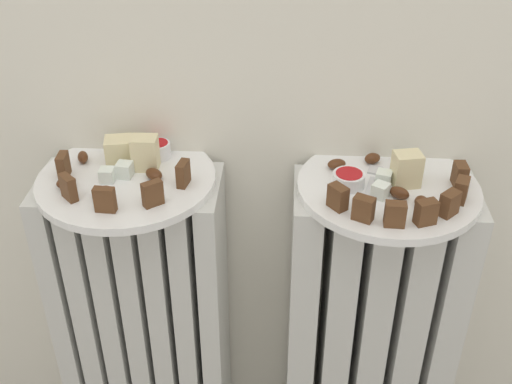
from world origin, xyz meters
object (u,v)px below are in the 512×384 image
(plate_right, at_px, (388,188))
(fork, at_px, (372,181))
(radiator_left, at_px, (148,339))
(plate_left, at_px, (127,180))
(jam_bowl_right, at_px, (349,179))
(radiator_right, at_px, (366,349))
(jam_bowl_left, at_px, (158,149))

(plate_right, relative_size, fork, 2.57)
(fork, bearing_deg, radiator_left, -179.02)
(radiator_left, relative_size, plate_left, 2.43)
(jam_bowl_right, xyz_separation_m, fork, (0.03, 0.01, -0.01))
(radiator_right, xyz_separation_m, plate_right, (-0.00, 0.00, 0.33))
(radiator_left, bearing_deg, fork, 0.98)
(jam_bowl_right, bearing_deg, plate_right, 6.22)
(radiator_right, relative_size, jam_bowl_right, 13.79)
(jam_bowl_left, bearing_deg, plate_left, -121.73)
(radiator_right, height_order, jam_bowl_right, jam_bowl_right)
(radiator_right, xyz_separation_m, jam_bowl_left, (-0.34, 0.06, 0.35))
(plate_left, bearing_deg, jam_bowl_left, 58.27)
(radiator_right, relative_size, fork, 6.24)
(jam_bowl_left, distance_m, fork, 0.32)
(radiator_right, bearing_deg, plate_left, 180.00)
(radiator_left, relative_size, fork, 6.24)
(radiator_left, height_order, jam_bowl_right, jam_bowl_right)
(plate_left, relative_size, jam_bowl_right, 5.68)
(radiator_right, distance_m, fork, 0.33)
(radiator_right, relative_size, plate_left, 2.43)
(fork, bearing_deg, plate_right, -14.63)
(radiator_right, distance_m, jam_bowl_left, 0.49)
(radiator_left, xyz_separation_m, fork, (0.35, 0.01, 0.33))
(plate_left, xyz_separation_m, plate_right, (0.38, 0.00, 0.00))
(radiator_left, bearing_deg, jam_bowl_right, -1.12)
(jam_bowl_right, bearing_deg, radiator_left, 178.88)
(radiator_right, distance_m, plate_right, 0.33)
(radiator_right, xyz_separation_m, plate_left, (-0.38, 0.00, 0.33))
(radiator_left, distance_m, plate_left, 0.33)
(radiator_right, bearing_deg, jam_bowl_left, 170.11)
(jam_bowl_left, height_order, jam_bowl_right, jam_bowl_left)
(radiator_left, height_order, radiator_right, same)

